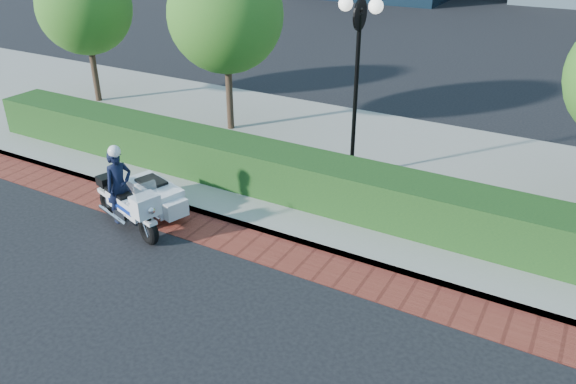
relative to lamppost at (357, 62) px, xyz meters
The scene contains 8 objects.
ground 6.07m from the lamppost, 100.89° to the right, with size 120.00×120.00×0.00m, color black.
brick_strip 4.84m from the lamppost, 105.12° to the right, with size 60.00×1.00×0.01m, color maroon.
sidewalk 3.16m from the lamppost, 141.34° to the left, with size 60.00×8.00×0.15m, color gray.
hedge_main 2.98m from the lamppost, 122.01° to the right, with size 18.00×1.20×1.00m, color black.
lamppost is the anchor object (origin of this frame).
tree_a 10.09m from the lamppost, behind, with size 3.00×3.00×4.58m.
tree_b 4.71m from the lamppost, 163.89° to the left, with size 3.20×3.20×4.89m.
police_motorcycle 5.66m from the lamppost, 127.48° to the right, with size 2.22×1.93×1.84m.
Camera 1 is at (5.83, -6.47, 6.07)m, focal length 35.00 mm.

